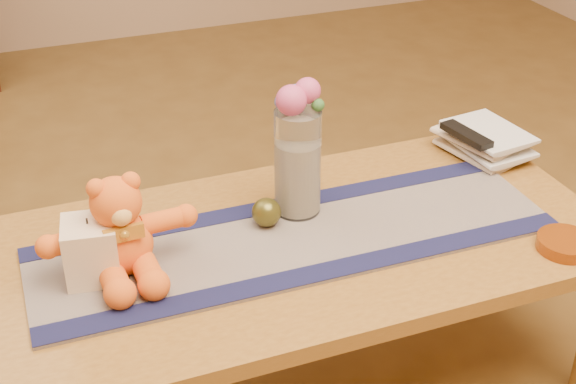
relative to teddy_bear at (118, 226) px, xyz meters
name	(u,v)px	position (x,y,z in m)	size (l,w,h in m)	color
floor	(306,381)	(0.42, -0.02, -0.57)	(5.50, 5.50, 0.00)	brown
coffee_table_top	(308,244)	(0.42, -0.02, -0.14)	(1.40, 0.70, 0.04)	brown
table_leg_bl	(27,309)	(-0.22, 0.27, -0.36)	(0.07, 0.07, 0.41)	brown
table_leg_br	(468,211)	(1.06, 0.27, -0.36)	(0.07, 0.07, 0.41)	brown
persian_runner	(296,239)	(0.39, -0.03, -0.11)	(1.20, 0.35, 0.01)	#1B1742
runner_border_near	(320,272)	(0.39, -0.17, -0.11)	(1.20, 0.06, 0.00)	#131439
runner_border_far	(274,206)	(0.39, 0.12, -0.11)	(1.20, 0.06, 0.00)	#131439
teddy_bear	(118,226)	(0.00, 0.00, 0.00)	(0.32, 0.26, 0.21)	orange
pillar_candle	(91,250)	(-0.06, -0.01, -0.04)	(0.11, 0.11, 0.13)	beige
candle_wick	(87,221)	(-0.06, -0.01, 0.03)	(0.00, 0.00, 0.01)	black
glass_vase	(298,162)	(0.44, 0.08, 0.02)	(0.11, 0.11, 0.26)	silver
potpourri_fill	(297,177)	(0.44, 0.08, -0.02)	(0.09, 0.09, 0.18)	beige
rose_left	(291,100)	(0.42, 0.07, 0.19)	(0.07, 0.07, 0.07)	#C54579
rose_right	(308,91)	(0.46, 0.09, 0.20)	(0.06, 0.06, 0.06)	#C54579
blue_flower_back	(296,94)	(0.45, 0.12, 0.18)	(0.04, 0.04, 0.04)	#525CB2
blue_flower_side	(282,102)	(0.41, 0.10, 0.17)	(0.04, 0.04, 0.04)	#525CB2
leaf_sprig	(318,105)	(0.48, 0.06, 0.17)	(0.03, 0.03, 0.03)	#33662D
bronze_ball	(266,212)	(0.35, 0.05, -0.07)	(0.07, 0.07, 0.07)	#4A4618
book_bottom	(461,158)	(0.94, 0.17, -0.10)	(0.17, 0.22, 0.02)	beige
book_lower	(464,152)	(0.95, 0.16, -0.09)	(0.16, 0.22, 0.02)	beige
book_upper	(460,146)	(0.94, 0.17, -0.07)	(0.17, 0.22, 0.02)	beige
book_top	(465,139)	(0.95, 0.17, -0.05)	(0.16, 0.22, 0.02)	beige
tv_remote	(466,135)	(0.94, 0.16, -0.03)	(0.04, 0.16, 0.02)	black
amber_dish	(566,244)	(0.94, -0.28, -0.10)	(0.13, 0.13, 0.03)	#BF5914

